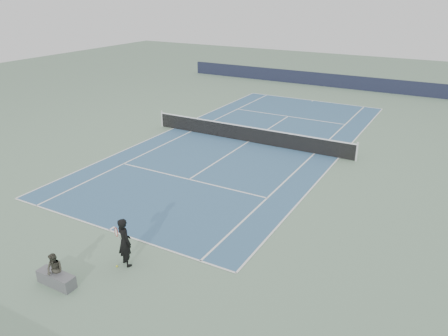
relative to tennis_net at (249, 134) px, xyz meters
The scene contains 7 objects.
ground 0.50m from the tennis_net, ahead, with size 80.00×80.00×0.00m, color slate.
court_surface 0.50m from the tennis_net, ahead, with size 10.97×23.77×0.01m, color #365C7F.
tennis_net is the anchor object (origin of this frame).
windscreen_far 17.89m from the tennis_net, 90.00° to the left, with size 30.00×0.25×1.20m, color black.
tennis_player 13.39m from the tennis_net, 81.17° to the right, with size 0.84×0.67×1.72m.
tennis_ball 13.66m from the tennis_net, 82.07° to the right, with size 0.07×0.07×0.07m, color yellow.
spectator_bench 15.17m from the tennis_net, 86.58° to the right, with size 1.35×0.57×1.13m.
Camera 1 is at (10.92, -22.30, 8.55)m, focal length 35.00 mm.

